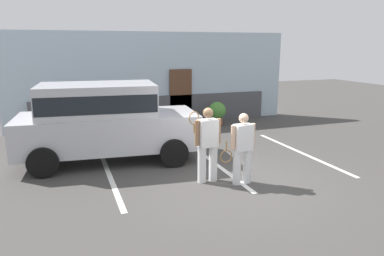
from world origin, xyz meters
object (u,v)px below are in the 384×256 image
(parked_suv, at_px, (104,118))
(tennis_player_woman, at_px, (242,148))
(potted_plant_by_porch, at_px, (217,112))
(tennis_player_man, at_px, (208,144))

(parked_suv, distance_m, tennis_player_woman, 3.80)
(parked_suv, relative_size, tennis_player_woman, 2.99)
(parked_suv, height_order, potted_plant_by_porch, parked_suv)
(tennis_player_man, distance_m, tennis_player_woman, 0.77)
(tennis_player_man, xyz_separation_m, potted_plant_by_porch, (2.63, 5.49, -0.39))
(parked_suv, height_order, tennis_player_woman, parked_suv)
(tennis_player_woman, height_order, potted_plant_by_porch, tennis_player_woman)
(tennis_player_woman, bearing_deg, parked_suv, -48.76)
(tennis_player_man, xyz_separation_m, tennis_player_woman, (0.67, -0.37, -0.06))
(tennis_player_man, bearing_deg, potted_plant_by_porch, -119.26)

